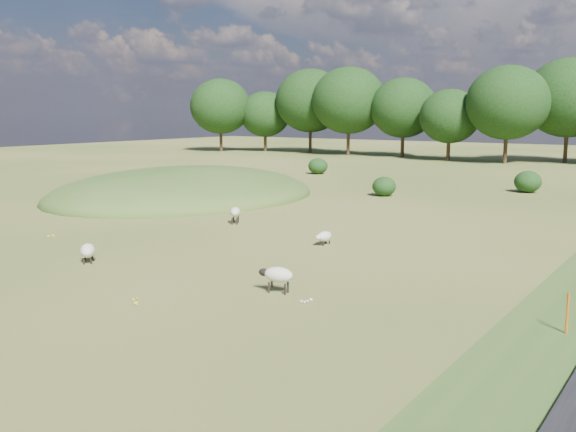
# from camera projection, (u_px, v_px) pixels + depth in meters

# --- Properties ---
(ground) EXTENTS (160.00, 160.00, 0.00)m
(ground) POSITION_uv_depth(u_px,v_px,m) (396.00, 197.00, 43.52)
(ground) COLOR #47571B
(ground) RESTS_ON ground
(mound) EXTENTS (16.00, 20.00, 4.00)m
(mound) POSITION_uv_depth(u_px,v_px,m) (184.00, 196.00, 43.66)
(mound) COLOR #33561E
(mound) RESTS_ON ground
(treeline) EXTENTS (96.28, 14.66, 11.70)m
(treeline) POSITION_uv_depth(u_px,v_px,m) (523.00, 104.00, 71.95)
(treeline) COLOR black
(treeline) RESTS_ON ground
(shrubs) EXTENTS (21.49, 12.60, 1.56)m
(shrubs) POSITION_uv_depth(u_px,v_px,m) (410.00, 176.00, 49.91)
(shrubs) COLOR black
(shrubs) RESTS_ON ground
(marker_post) EXTENTS (0.06, 0.06, 1.20)m
(marker_post) POSITION_uv_depth(u_px,v_px,m) (567.00, 315.00, 16.23)
(marker_post) COLOR #D8590C
(marker_post) RESTS_ON ground
(sheep_1) EXTENTS (0.49, 1.03, 0.59)m
(sheep_1) POSITION_uv_depth(u_px,v_px,m) (324.00, 236.00, 27.67)
(sheep_1) COLOR #BFB69E
(sheep_1) RESTS_ON ground
(sheep_2) EXTENTS (0.96, 1.20, 0.86)m
(sheep_2) POSITION_uv_depth(u_px,v_px,m) (235.00, 212.00, 32.94)
(sheep_2) COLOR #BFB69E
(sheep_2) RESTS_ON ground
(sheep_3) EXTENTS (1.19, 1.14, 0.72)m
(sheep_3) POSITION_uv_depth(u_px,v_px,m) (88.00, 250.00, 24.47)
(sheep_3) COLOR #BFB69E
(sheep_3) RESTS_ON ground
(sheep_4) EXTENTS (1.20, 0.70, 0.84)m
(sheep_4) POSITION_uv_depth(u_px,v_px,m) (277.00, 275.00, 20.30)
(sheep_4) COLOR #BFB69E
(sheep_4) RESTS_ON ground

